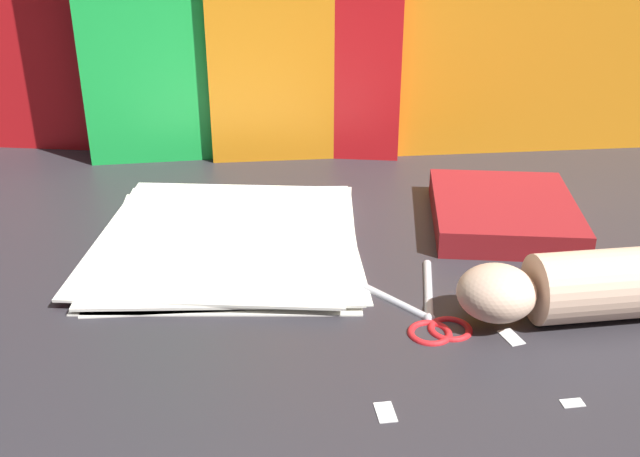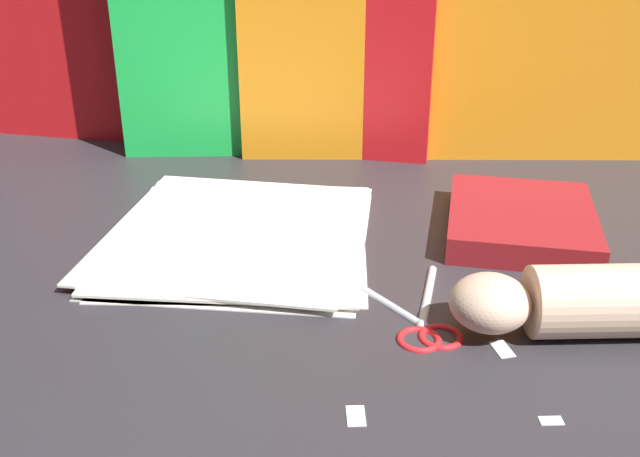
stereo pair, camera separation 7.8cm
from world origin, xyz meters
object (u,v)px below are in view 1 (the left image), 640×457
(paper_stack, at_px, (231,239))
(hand_forearm, at_px, (610,284))
(scissors, at_px, (427,311))
(book_closed, at_px, (505,212))

(paper_stack, xyz_separation_m, hand_forearm, (0.39, -0.16, 0.03))
(paper_stack, xyz_separation_m, scissors, (0.21, -0.16, -0.00))
(book_closed, distance_m, scissors, 0.25)
(book_closed, distance_m, hand_forearm, 0.22)
(hand_forearm, bearing_deg, paper_stack, 157.84)
(book_closed, bearing_deg, scissors, -119.91)
(book_closed, height_order, hand_forearm, hand_forearm)
(book_closed, height_order, scissors, book_closed)
(scissors, bearing_deg, hand_forearm, 0.03)
(book_closed, xyz_separation_m, hand_forearm, (0.05, -0.22, 0.02))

